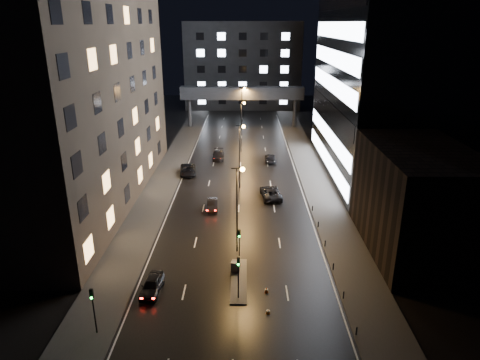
{
  "coord_description": "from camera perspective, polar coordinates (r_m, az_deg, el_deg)",
  "views": [
    {
      "loc": [
        0.91,
        -35.05,
        24.55
      ],
      "look_at": [
        0.16,
        20.73,
        4.0
      ],
      "focal_mm": 32.0,
      "sensor_mm": 36.0,
      "label": 1
    }
  ],
  "objects": [
    {
      "name": "bollard_row",
      "position": [
        48.93,
        11.78,
        -9.76
      ],
      "size": [
        0.12,
        25.12,
        0.9
      ],
      "color": "black",
      "rests_on": "ground"
    },
    {
      "name": "car_away_b",
      "position": [
        59.98,
        -3.71,
        -3.28
      ],
      "size": [
        1.7,
        4.17,
        1.35
      ],
      "primitive_type": "imported",
      "rotation": [
        0.0,
        0.0,
        0.07
      ],
      "color": "black",
      "rests_on": "ground"
    },
    {
      "name": "building_right_low",
      "position": [
        51.47,
        22.5,
        -2.53
      ],
      "size": [
        10.0,
        18.0,
        12.0
      ],
      "primitive_type": "cube",
      "color": "black",
      "rests_on": "ground"
    },
    {
      "name": "cone_b",
      "position": [
        40.2,
        3.76,
        -17.07
      ],
      "size": [
        0.43,
        0.43,
        0.45
      ],
      "primitive_type": "cone",
      "rotation": [
        0.0,
        0.0,
        -0.1
      ],
      "color": "orange",
      "rests_on": "ground"
    },
    {
      "name": "building_right_glass",
      "position": [
        75.05,
        20.47,
        17.46
      ],
      "size": [
        20.0,
        36.0,
        45.0
      ],
      "primitive_type": "cube",
      "color": "black",
      "rests_on": "ground"
    },
    {
      "name": "car_toward_a",
      "position": [
        63.74,
        4.13,
        -1.69
      ],
      "size": [
        3.38,
        6.19,
        1.64
      ],
      "primitive_type": "imported",
      "rotation": [
        0.0,
        0.0,
        3.25
      ],
      "color": "black",
      "rests_on": "ground"
    },
    {
      "name": "car_toward_b",
      "position": [
        80.6,
        4.05,
        2.96
      ],
      "size": [
        2.04,
        4.85,
        1.4
      ],
      "primitive_type": "imported",
      "rotation": [
        0.0,
        0.0,
        3.12
      ],
      "color": "black",
      "rests_on": "ground"
    },
    {
      "name": "car_away_d",
      "position": [
        82.04,
        -2.91,
        3.33
      ],
      "size": [
        2.22,
        5.23,
        1.51
      ],
      "primitive_type": "imported",
      "rotation": [
        0.0,
        0.0,
        0.02
      ],
      "color": "black",
      "rests_on": "ground"
    },
    {
      "name": "traffic_signal_far",
      "position": [
        40.25,
        -0.22,
        -12.0
      ],
      "size": [
        0.28,
        0.34,
        4.4
      ],
      "color": "black",
      "rests_on": "median_island"
    },
    {
      "name": "traffic_signal_near",
      "position": [
        45.0,
        -0.1,
        -8.26
      ],
      "size": [
        0.28,
        0.34,
        4.4
      ],
      "color": "black",
      "rests_on": "median_island"
    },
    {
      "name": "utility_cabinet",
      "position": [
        45.37,
        -0.63,
        -11.5
      ],
      "size": [
        0.94,
        0.6,
        1.09
      ],
      "primitive_type": "cube",
      "rotation": [
        0.0,
        0.0,
        -0.12
      ],
      "color": "#4D4D50",
      "rests_on": "median_island"
    },
    {
      "name": "traffic_signal_corner",
      "position": [
        38.27,
        -19.01,
        -15.43
      ],
      "size": [
        0.28,
        0.34,
        4.4
      ],
      "color": "black",
      "rests_on": "ground"
    },
    {
      "name": "sidewalk_right",
      "position": [
        75.11,
        9.6,
        0.91
      ],
      "size": [
        5.0,
        110.0,
        0.15
      ],
      "primitive_type": "cube",
      "color": "#383533",
      "rests_on": "ground"
    },
    {
      "name": "streetlight_far",
      "position": [
        104.62,
        0.35,
        10.29
      ],
      "size": [
        1.45,
        0.5,
        10.15
      ],
      "color": "black",
      "rests_on": "ground"
    },
    {
      "name": "streetlight_mid_b",
      "position": [
        84.99,
        0.24,
        7.96
      ],
      "size": [
        1.45,
        0.5,
        10.15
      ],
      "color": "black",
      "rests_on": "ground"
    },
    {
      "name": "streetlight_mid_a",
      "position": [
        65.59,
        0.08,
        4.25
      ],
      "size": [
        1.45,
        0.5,
        10.15
      ],
      "color": "black",
      "rests_on": "ground"
    },
    {
      "name": "building_far",
      "position": [
        133.6,
        0.38,
        15.05
      ],
      "size": [
        34.0,
        14.0,
        25.0
      ],
      "primitive_type": "cube",
      "color": "#333335",
      "rests_on": "ground"
    },
    {
      "name": "ground",
      "position": [
        78.97,
        0.07,
        2.11
      ],
      "size": [
        160.0,
        160.0,
        0.0
      ],
      "primitive_type": "plane",
      "color": "black",
      "rests_on": "ground"
    },
    {
      "name": "skybridge",
      "position": [
        106.3,
        0.27,
        11.45
      ],
      "size": [
        30.0,
        3.0,
        10.0
      ],
      "color": "#333335",
      "rests_on": "ground"
    },
    {
      "name": "streetlight_near",
      "position": [
        46.69,
        -0.21,
        -2.52
      ],
      "size": [
        1.45,
        0.5,
        10.15
      ],
      "color": "black",
      "rests_on": "ground"
    },
    {
      "name": "car_away_c",
      "position": [
        74.08,
        -6.97,
        1.35
      ],
      "size": [
        3.24,
        5.88,
        1.56
      ],
      "primitive_type": "imported",
      "rotation": [
        0.0,
        0.0,
        0.12
      ],
      "color": "black",
      "rests_on": "ground"
    },
    {
      "name": "car_away_a",
      "position": [
        43.36,
        -11.65,
        -13.55
      ],
      "size": [
        2.02,
        4.49,
        1.5
      ],
      "primitive_type": "imported",
      "rotation": [
        0.0,
        0.0,
        -0.06
      ],
      "color": "black",
      "rests_on": "ground"
    },
    {
      "name": "cone_a",
      "position": [
        42.75,
        3.55,
        -14.42
      ],
      "size": [
        0.43,
        0.43,
        0.55
      ],
      "primitive_type": "cone",
      "rotation": [
        0.0,
        0.0,
        0.09
      ],
      "color": "#FF580D",
      "rests_on": "ground"
    },
    {
      "name": "sidewalk_left",
      "position": [
        75.41,
        -9.52,
        0.99
      ],
      "size": [
        5.0,
        110.0,
        0.15
      ],
      "primitive_type": "cube",
      "color": "#383533",
      "rests_on": "ground"
    },
    {
      "name": "building_left",
      "position": [
        63.68,
        -21.55,
        14.78
      ],
      "size": [
        15.0,
        48.0,
        40.0
      ],
      "primitive_type": "cube",
      "color": "#2D2319",
      "rests_on": "ground"
    },
    {
      "name": "median_island",
      "position": [
        44.41,
        -0.15,
        -13.22
      ],
      "size": [
        1.6,
        8.0,
        0.15
      ],
      "primitive_type": "cube",
      "color": "#383533",
      "rests_on": "ground"
    }
  ]
}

